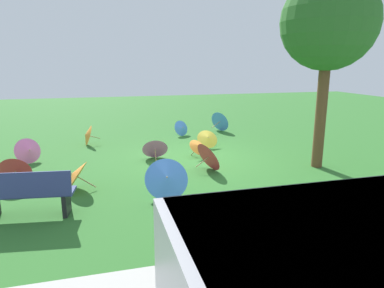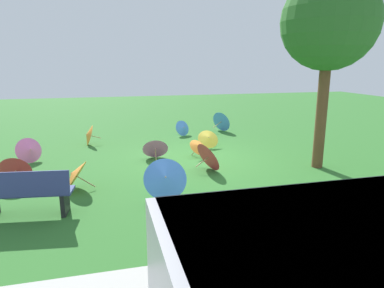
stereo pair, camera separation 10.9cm
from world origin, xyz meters
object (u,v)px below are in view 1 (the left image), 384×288
object	(u,v)px
shade_tree	(329,24)
parasol_orange_3	(87,135)
parasol_orange_1	(199,146)
parasol_blue_2	(221,121)
parasol_pink_2	(155,147)
parasol_blue_0	(167,178)
parasol_red_0	(210,156)
parasol_red_1	(16,170)
parasol_yellow_0	(208,138)
parasol_pink_1	(29,150)
parasol_orange_0	(75,175)
parasol_blue_1	(182,128)
park_bench	(28,194)

from	to	relation	value
shade_tree	parasol_orange_3	bearing A→B (deg)	-34.31
parasol_orange_1	parasol_blue_2	distance (m)	4.22
parasol_orange_3	parasol_pink_2	distance (m)	3.02
parasol_blue_0	parasol_red_0	size ratio (longest dim) A/B	1.03
parasol_red_1	parasol_yellow_0	bearing A→B (deg)	-156.90
parasol_pink_1	parasol_red_1	xyz separation A→B (m)	(-0.05, 1.82, -0.01)
parasol_orange_0	parasol_orange_1	distance (m)	3.91
shade_tree	parasol_blue_2	size ratio (longest dim) A/B	5.27
parasol_yellow_0	parasol_orange_1	xyz separation A→B (m)	(0.62, 1.09, 0.02)
parasol_yellow_0	parasol_pink_1	distance (m)	5.42
parasol_orange_0	parasol_blue_1	bearing A→B (deg)	-125.29
parasol_orange_0	parasol_pink_1	size ratio (longest dim) A/B	1.05
parasol_blue_0	parasol_blue_2	distance (m)	7.43
parasol_blue_2	parasol_pink_1	xyz separation A→B (m)	(6.80, 3.07, -0.06)
park_bench	parasol_blue_2	world-z (taller)	park_bench
shade_tree	parasol_orange_1	distance (m)	4.74
parasol_blue_2	park_bench	bearing A→B (deg)	48.15
parasol_red_0	parasol_blue_2	distance (m)	5.44
park_bench	parasol_pink_2	xyz separation A→B (m)	(-2.83, -3.33, -0.12)
parasol_red_0	parasol_red_1	xyz separation A→B (m)	(4.66, -0.13, -0.04)
park_bench	parasol_pink_2	world-z (taller)	park_bench
parasol_blue_1	parasol_pink_2	world-z (taller)	parasol_pink_2
parasol_blue_0	parasol_pink_2	size ratio (longest dim) A/B	1.22
parasol_red_1	parasol_orange_0	bearing A→B (deg)	150.25
parasol_blue_0	parasol_orange_3	bearing A→B (deg)	-71.62
parasol_blue_0	parasol_blue_2	bearing A→B (deg)	-118.42
parasol_red_0	parasol_pink_1	distance (m)	5.09
parasol_red_0	parasol_blue_2	bearing A→B (deg)	-112.66
parasol_pink_1	parasol_pink_2	world-z (taller)	parasol_pink_1
park_bench	parasol_blue_2	distance (m)	9.21
parasol_blue_1	parasol_blue_2	size ratio (longest dim) A/B	0.74
shade_tree	parasol_pink_1	world-z (taller)	shade_tree
parasol_blue_1	parasol_orange_3	size ratio (longest dim) A/B	0.94
parasol_red_1	parasol_orange_3	bearing A→B (deg)	-111.85
parasol_orange_1	parasol_blue_0	size ratio (longest dim) A/B	0.76
shade_tree	parasol_blue_1	distance (m)	6.52
parasol_red_0	parasol_orange_1	bearing A→B (deg)	-92.99
parasol_blue_1	parasol_yellow_0	bearing A→B (deg)	100.39
shade_tree	parasol_yellow_0	distance (m)	4.94
parasol_orange_3	parasol_red_1	distance (m)	3.92
shade_tree	parasol_red_1	bearing A→B (deg)	-4.03
park_bench	parasol_orange_0	size ratio (longest dim) A/B	1.90
park_bench	parasol_blue_0	xyz separation A→B (m)	(-2.61, -0.33, -0.05)
parasol_orange_3	parasol_pink_1	distance (m)	2.37
parasol_yellow_0	parasol_blue_2	world-z (taller)	parasol_blue_2
parasol_orange_0	parasol_orange_3	xyz separation A→B (m)	(-0.13, -4.40, -0.01)
park_bench	parasol_red_0	bearing A→B (deg)	-155.57
shade_tree	parasol_blue_1	world-z (taller)	shade_tree
parasol_orange_1	parasol_pink_2	world-z (taller)	parasol_pink_2
parasol_orange_3	parasol_pink_2	world-z (taller)	parasol_orange_3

